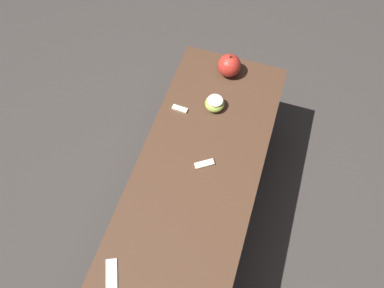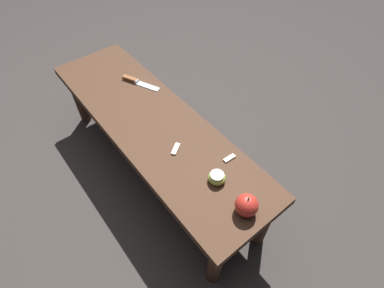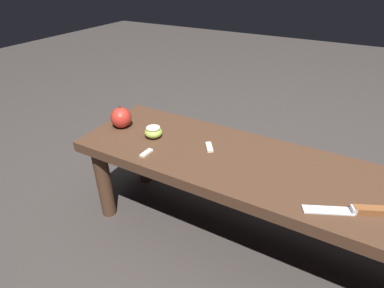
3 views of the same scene
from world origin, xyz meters
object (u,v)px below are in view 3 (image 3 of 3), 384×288
(knife, at_px, (356,210))
(apple_cut, at_px, (153,132))
(apple_whole, at_px, (121,118))
(wooden_bench, at_px, (260,179))

(knife, distance_m, apple_cut, 0.73)
(apple_whole, bearing_deg, wooden_bench, -179.05)
(apple_cut, bearing_deg, knife, 174.10)
(wooden_bench, bearing_deg, apple_cut, 2.16)
(wooden_bench, height_order, apple_whole, apple_whole)
(wooden_bench, xyz_separation_m, apple_whole, (0.60, 0.01, 0.10))
(knife, bearing_deg, apple_whole, -29.55)
(apple_whole, relative_size, apple_cut, 1.38)
(apple_whole, bearing_deg, knife, 174.76)
(knife, xyz_separation_m, apple_whole, (0.90, -0.08, 0.04))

